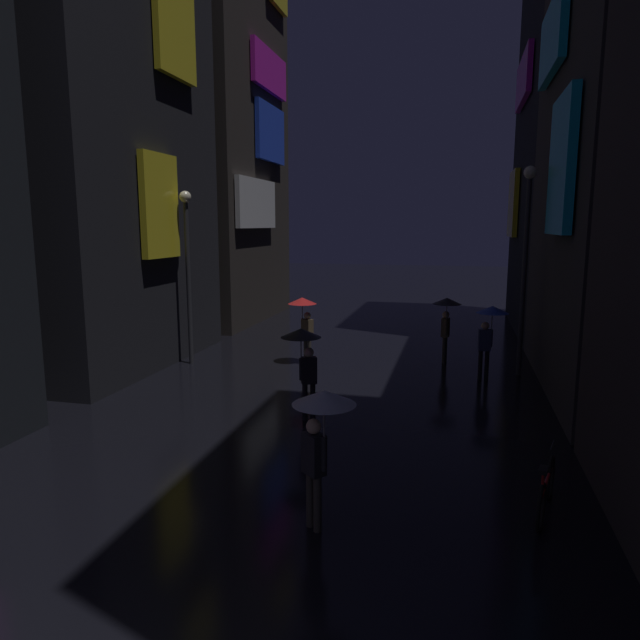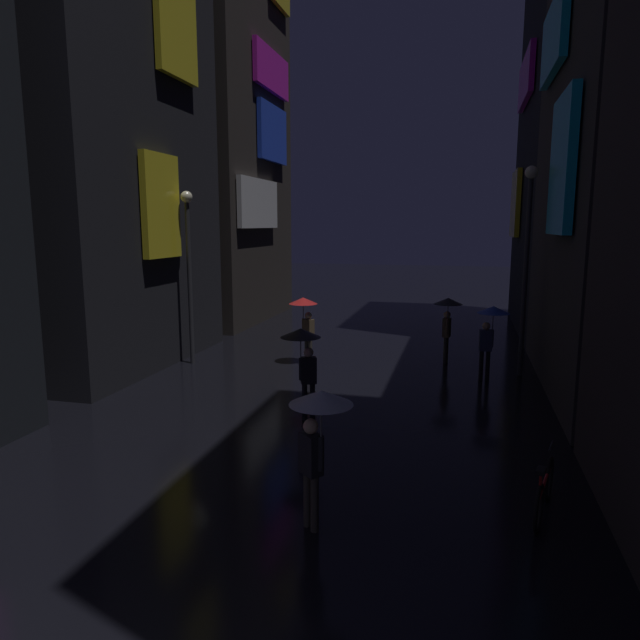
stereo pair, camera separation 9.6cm
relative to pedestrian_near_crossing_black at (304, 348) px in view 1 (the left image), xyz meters
name	(u,v)px [view 1 (the left image)]	position (x,y,z in m)	size (l,w,h in m)	color
building_left_far	(219,109)	(-7.38, 12.83, 7.78)	(4.25, 7.96, 18.89)	#2D2826
building_right_far	(586,14)	(7.59, 13.19, 10.62)	(4.25, 8.68, 24.59)	black
pedestrian_near_crossing_black	(304,348)	(0.00, 0.00, 0.00)	(0.90, 0.90, 2.12)	black
pedestrian_midstreet_left_black	(446,312)	(2.95, 6.22, 0.00)	(0.90, 0.90, 2.12)	#38332D
pedestrian_foreground_left_blue	(490,322)	(4.18, 4.58, 0.00)	(0.90, 0.90, 2.12)	black
pedestrian_far_right_clear	(321,421)	(1.49, -4.50, 0.00)	(0.90, 0.90, 2.12)	#38332D
pedestrian_midstreet_centre_red	(304,312)	(-1.40, 5.13, 0.00)	(0.90, 0.90, 2.12)	#38332D
bicycle_parked_at_storefront	(546,491)	(4.70, -3.22, -1.28)	(0.52, 1.78, 0.96)	black
streetlamp_left_far	(188,257)	(-4.90, 4.31, 1.71)	(0.36, 0.36, 5.38)	#2D2D33
streetlamp_right_far	(526,248)	(5.10, 5.35, 2.04)	(0.36, 0.36, 5.99)	#2D2D33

